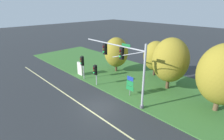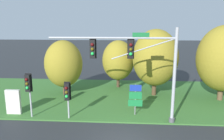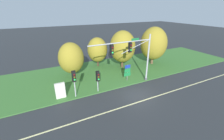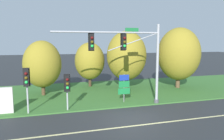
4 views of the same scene
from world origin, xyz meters
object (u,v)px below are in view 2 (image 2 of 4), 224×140
tree_mid_verge (224,59)px  info_kiosk (13,102)px  tree_nearest_road (64,64)px  tree_left_of_mast (118,60)px  traffic_signal_mast (138,60)px  tree_behind_signpost (155,58)px  route_sign_post (135,97)px  pedestrian_signal_near_kerb (67,93)px  pedestrian_signal_further_along (28,86)px

tree_mid_verge → info_kiosk: bearing=-165.9°
tree_nearest_road → tree_left_of_mast: size_ratio=1.04×
tree_left_of_mast → info_kiosk: size_ratio=2.66×
traffic_signal_mast → tree_behind_signpost: 6.24m
traffic_signal_mast → info_kiosk: size_ratio=4.55×
route_sign_post → tree_mid_verge: bearing=26.3°
tree_nearest_road → tree_behind_signpost: bearing=2.1°
tree_mid_verge → tree_behind_signpost: bearing=170.4°
tree_nearest_road → info_kiosk: size_ratio=2.76×
tree_nearest_road → tree_mid_verge: 14.48m
traffic_signal_mast → tree_mid_verge: 9.16m
route_sign_post → tree_behind_signpost: 5.68m
traffic_signal_mast → route_sign_post: traffic_signal_mast is taller
traffic_signal_mast → tree_nearest_road: bearing=140.3°
pedestrian_signal_near_kerb → route_sign_post: size_ratio=1.15×
traffic_signal_mast → tree_behind_signpost: size_ratio=1.37×
traffic_signal_mast → tree_mid_verge: size_ratio=1.30×
pedestrian_signal_further_along → tree_left_of_mast: (6.07, 8.33, 0.51)m
pedestrian_signal_near_kerb → info_kiosk: pedestrian_signal_near_kerb is taller
pedestrian_signal_near_kerb → tree_behind_signpost: tree_behind_signpost is taller
route_sign_post → traffic_signal_mast: bearing=-86.2°
pedestrian_signal_near_kerb → traffic_signal_mast: bearing=0.0°
traffic_signal_mast → tree_mid_verge: bearing=32.6°
pedestrian_signal_further_along → tree_behind_signpost: 11.34m
tree_nearest_road → tree_mid_verge: tree_mid_verge is taller
route_sign_post → tree_behind_signpost: size_ratio=0.38×
tree_mid_verge → tree_left_of_mast: bearing=159.8°
route_sign_post → tree_left_of_mast: 7.61m
info_kiosk → tree_left_of_mast: bearing=45.2°
route_sign_post → tree_nearest_road: size_ratio=0.46×
tree_behind_signpost → info_kiosk: (-11.20, -5.25, -2.68)m
tree_nearest_road → tree_left_of_mast: 5.80m
pedestrian_signal_near_kerb → tree_behind_signpost: size_ratio=0.44×
traffic_signal_mast → route_sign_post: bearing=93.8°
tree_behind_signpost → tree_mid_verge: 5.88m
info_kiosk → traffic_signal_mast: bearing=-4.0°
traffic_signal_mast → pedestrian_signal_near_kerb: size_ratio=3.14×
tree_nearest_road → tree_behind_signpost: size_ratio=0.83×
tree_left_of_mast → tree_behind_signpost: bearing=-34.7°
traffic_signal_mast → pedestrian_signal_near_kerb: 5.47m
pedestrian_signal_near_kerb → tree_nearest_road: tree_nearest_road is taller
tree_left_of_mast → info_kiosk: (-7.65, -7.71, -1.99)m
tree_nearest_road → tree_mid_verge: size_ratio=0.79×
pedestrian_signal_near_kerb → tree_behind_signpost: bearing=40.8°
tree_behind_signpost → tree_mid_verge: bearing=-9.6°
tree_nearest_road → pedestrian_signal_near_kerb: bearing=-71.9°
pedestrian_signal_near_kerb → info_kiosk: bearing=171.6°
traffic_signal_mast → tree_left_of_mast: 8.64m
tree_left_of_mast → pedestrian_signal_further_along: bearing=-126.1°
tree_left_of_mast → tree_mid_verge: (9.35, -3.44, 0.84)m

